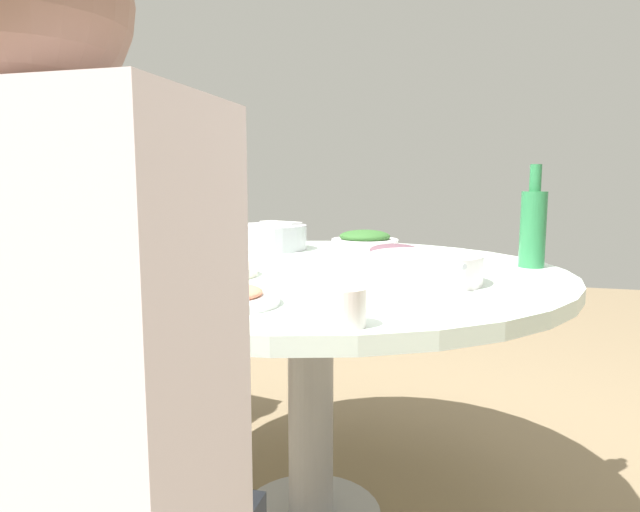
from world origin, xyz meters
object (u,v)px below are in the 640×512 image
round_dining_table (311,307)px  dish_stirfry (146,255)px  green_bottle (533,226)px  dish_eggplant (394,254)px  tea_cup_near (345,307)px  soup_bowl (425,269)px  dish_greens (365,239)px  dish_shrimp (226,297)px  tea_cup_far (188,243)px  diner_right (75,238)px  rice_bowl (265,237)px  dish_noodles (208,268)px  diner_left (50,373)px  stool_for_diner_right (84,392)px

round_dining_table → dish_stirfry: 0.50m
dish_stirfry → green_bottle: (-1.04, -0.18, 0.09)m
dish_eggplant → tea_cup_near: size_ratio=3.19×
soup_bowl → dish_greens: 0.71m
dish_shrimp → tea_cup_far: size_ratio=2.50×
tea_cup_near → diner_right: bearing=-33.7°
rice_bowl → dish_noodles: 0.53m
round_dining_table → dish_greens: bearing=-95.5°
dish_shrimp → dish_greens: (-0.07, -0.98, 0.01)m
dish_greens → tea_cup_far: (0.52, 0.32, 0.01)m
diner_left → dish_eggplant: bearing=-99.0°
soup_bowl → dish_stirfry: bearing=-8.8°
dish_greens → stool_for_diner_right: (0.92, 0.34, -0.53)m
dish_noodles → dish_greens: size_ratio=1.02×
dish_stirfry → diner_right: 0.44m
round_dining_table → dish_eggplant: (-0.20, -0.20, 0.13)m
green_bottle → stool_for_diner_right: size_ratio=0.60×
soup_bowl → tea_cup_near: soup_bowl is taller
soup_bowl → green_bottle: bearing=-129.9°
dish_stirfry → rice_bowl: bearing=-121.1°
dish_shrimp → stool_for_diner_right: bearing=-36.9°
dish_greens → diner_left: diner_left is taller
tea_cup_far → diner_left: bearing=112.8°
diner_left → stool_for_diner_right: size_ratio=1.71×
dish_eggplant → tea_cup_near: bearing=91.9°
green_bottle → stool_for_diner_right: green_bottle is taller
green_bottle → diner_left: 1.24m
tea_cup_near → dish_eggplant: bearing=-88.1°
rice_bowl → round_dining_table: bearing=127.3°
diner_left → dish_noodles: bearing=-74.2°
soup_bowl → dish_stirfry: soup_bowl is taller
green_bottle → tea_cup_near: green_bottle is taller
rice_bowl → tea_cup_far: bearing=35.4°
dish_shrimp → diner_right: (0.85, -0.64, 0.02)m
dish_eggplant → dish_greens: 0.35m
rice_bowl → soup_bowl: (-0.57, 0.49, -0.01)m
dish_greens → diner_left: size_ratio=0.31×
round_dining_table → diner_left: (-0.01, 0.95, 0.15)m
diner_right → round_dining_table: bearing=169.1°
rice_bowl → diner_left: size_ratio=0.37×
dish_shrimp → diner_left: bearing=94.4°
dish_eggplant → dish_shrimp: size_ratio=1.09×
dish_eggplant → green_bottle: (-0.37, 0.04, 0.09)m
dish_shrimp → tea_cup_far: tea_cup_far is taller
dish_noodles → diner_right: (0.67, -0.36, 0.02)m
dish_noodles → round_dining_table: bearing=-136.4°
dish_stirfry → round_dining_table: bearing=-177.1°
green_bottle → dish_greens: bearing=-34.4°
dish_greens → green_bottle: 0.63m
stool_for_diner_right → rice_bowl: bearing=-164.4°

